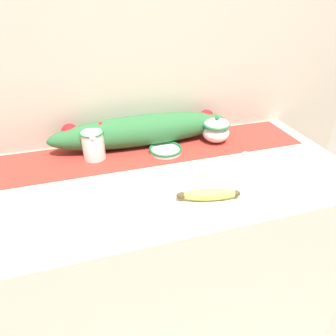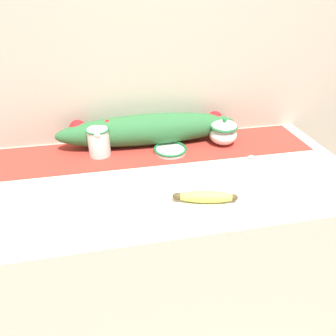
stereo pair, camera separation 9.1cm
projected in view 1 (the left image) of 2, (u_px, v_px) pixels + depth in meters
ground_plane at (161, 312)px, 1.60m from camera, size 12.00×12.00×0.00m
countertop at (160, 255)px, 1.37m from camera, size 1.52×0.69×0.88m
back_wall at (135, 67)px, 1.27m from camera, size 2.32×0.04×2.40m
table_runner at (146, 151)px, 1.31m from camera, size 1.40×0.27×0.00m
cream_pitcher at (93, 144)px, 1.22m from camera, size 0.10×0.12×0.12m
sugar_bowl at (216, 130)px, 1.36m from camera, size 0.12×0.12×0.12m
small_dish at (166, 150)px, 1.29m from camera, size 0.14×0.14×0.02m
banana at (208, 195)px, 1.00m from camera, size 0.22×0.09×0.04m
spoon at (243, 154)px, 1.28m from camera, size 0.15×0.07×0.01m
poinsettia_garland at (142, 130)px, 1.32m from camera, size 0.81×0.15×0.14m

